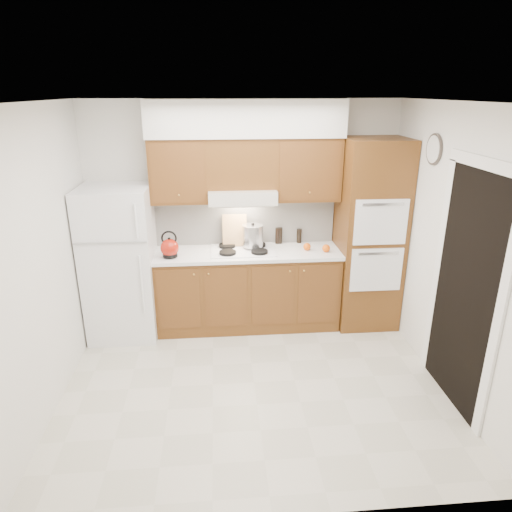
% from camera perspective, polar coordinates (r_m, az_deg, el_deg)
% --- Properties ---
extents(floor, '(3.60, 3.60, 0.00)m').
position_cam_1_polar(floor, '(4.62, -0.26, -15.52)').
color(floor, beige).
rests_on(floor, ground).
extents(ceiling, '(3.60, 3.60, 0.00)m').
position_cam_1_polar(ceiling, '(3.75, -0.32, 18.73)').
color(ceiling, white).
rests_on(ceiling, wall_back).
extents(wall_back, '(3.60, 0.02, 2.60)m').
position_cam_1_polar(wall_back, '(5.43, -1.59, 5.27)').
color(wall_back, white).
rests_on(wall_back, floor).
extents(wall_left, '(0.02, 3.00, 2.60)m').
position_cam_1_polar(wall_left, '(4.26, -25.19, -0.92)').
color(wall_left, white).
rests_on(wall_left, floor).
extents(wall_right, '(0.02, 3.00, 2.60)m').
position_cam_1_polar(wall_right, '(4.51, 23.14, 0.49)').
color(wall_right, white).
rests_on(wall_right, floor).
extents(fridge, '(0.75, 0.72, 1.72)m').
position_cam_1_polar(fridge, '(5.33, -16.56, -0.86)').
color(fridge, white).
rests_on(fridge, floor).
extents(base_cabinets, '(2.11, 0.60, 0.90)m').
position_cam_1_polar(base_cabinets, '(5.43, -1.05, -4.24)').
color(base_cabinets, brown).
rests_on(base_cabinets, floor).
extents(countertop, '(2.13, 0.62, 0.04)m').
position_cam_1_polar(countertop, '(5.25, -1.07, 0.40)').
color(countertop, white).
rests_on(countertop, base_cabinets).
extents(backsplash, '(2.11, 0.03, 0.56)m').
position_cam_1_polar(backsplash, '(5.44, -1.31, 4.42)').
color(backsplash, white).
rests_on(backsplash, countertop).
extents(oven_cabinet, '(0.70, 0.65, 2.20)m').
position_cam_1_polar(oven_cabinet, '(5.45, 13.94, 2.55)').
color(oven_cabinet, brown).
rests_on(oven_cabinet, floor).
extents(upper_cab_left, '(0.63, 0.33, 0.70)m').
position_cam_1_polar(upper_cab_left, '(5.16, -9.62, 10.46)').
color(upper_cab_left, brown).
rests_on(upper_cab_left, wall_back).
extents(upper_cab_right, '(0.73, 0.33, 0.70)m').
position_cam_1_polar(upper_cab_right, '(5.24, 6.42, 10.77)').
color(upper_cab_right, brown).
rests_on(upper_cab_right, wall_back).
extents(range_hood, '(0.75, 0.45, 0.15)m').
position_cam_1_polar(range_hood, '(5.15, -1.75, 7.58)').
color(range_hood, silver).
rests_on(range_hood, wall_back).
extents(upper_cab_over_hood, '(0.75, 0.33, 0.55)m').
position_cam_1_polar(upper_cab_over_hood, '(5.14, -1.83, 11.54)').
color(upper_cab_over_hood, brown).
rests_on(upper_cab_over_hood, range_hood).
extents(soffit, '(2.13, 0.36, 0.40)m').
position_cam_1_polar(soffit, '(5.08, -1.29, 16.83)').
color(soffit, silver).
rests_on(soffit, wall_back).
extents(cooktop, '(0.74, 0.50, 0.01)m').
position_cam_1_polar(cooktop, '(5.26, -1.63, 0.72)').
color(cooktop, white).
rests_on(cooktop, countertop).
extents(doorway, '(0.02, 0.90, 2.10)m').
position_cam_1_polar(doorway, '(4.31, 24.64, -4.21)').
color(doorway, black).
rests_on(doorway, floor).
extents(wall_clock, '(0.02, 0.30, 0.30)m').
position_cam_1_polar(wall_clock, '(4.80, 21.38, 12.32)').
color(wall_clock, '#3F3833').
rests_on(wall_clock, wall_right).
extents(kettle, '(0.22, 0.22, 0.20)m').
position_cam_1_polar(kettle, '(5.10, -10.75, 1.01)').
color(kettle, '#9B170B').
rests_on(kettle, countertop).
extents(cutting_board, '(0.28, 0.10, 0.37)m').
position_cam_1_polar(cutting_board, '(5.35, -2.69, 3.24)').
color(cutting_board, '#D9B66F').
rests_on(cutting_board, countertop).
extents(stock_pot, '(0.24, 0.24, 0.25)m').
position_cam_1_polar(stock_pot, '(5.28, -0.39, 2.51)').
color(stock_pot, '#B4B4B9').
rests_on(stock_pot, cooktop).
extents(condiment_a, '(0.07, 0.07, 0.19)m').
position_cam_1_polar(condiment_a, '(5.48, 2.71, 2.54)').
color(condiment_a, black).
rests_on(condiment_a, countertop).
extents(condiment_b, '(0.08, 0.08, 0.20)m').
position_cam_1_polar(condiment_b, '(5.50, 2.98, 2.58)').
color(condiment_b, black).
rests_on(condiment_b, countertop).
extents(condiment_c, '(0.08, 0.08, 0.17)m').
position_cam_1_polar(condiment_c, '(5.54, 5.41, 2.52)').
color(condiment_c, black).
rests_on(condiment_c, countertop).
extents(orange_near, '(0.11, 0.11, 0.09)m').
position_cam_1_polar(orange_near, '(5.26, 8.76, 0.96)').
color(orange_near, '#DD530B').
rests_on(orange_near, countertop).
extents(orange_far, '(0.09, 0.09, 0.09)m').
position_cam_1_polar(orange_far, '(5.29, 6.39, 1.16)').
color(orange_far, '#DD4E0B').
rests_on(orange_far, countertop).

